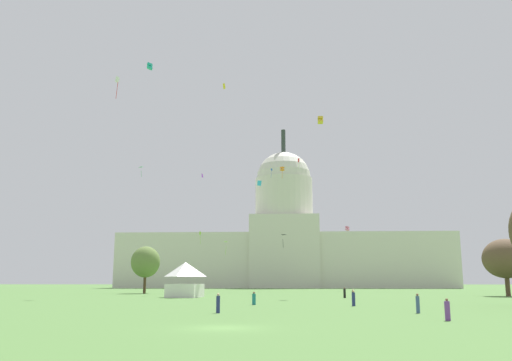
{
  "coord_description": "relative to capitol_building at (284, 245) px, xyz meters",
  "views": [
    {
      "loc": [
        3.9,
        -33.38,
        2.86
      ],
      "look_at": [
        -2.19,
        74.67,
        23.48
      ],
      "focal_mm": 37.01,
      "sensor_mm": 36.0,
      "label": 1
    }
  ],
  "objects": [
    {
      "name": "ground_plane",
      "position": [
        -3.31,
        -183.17,
        -17.08
      ],
      "size": [
        800.0,
        800.0,
        0.0
      ],
      "primitive_type": "plane",
      "color": "#4C7538"
    },
    {
      "name": "capitol_building",
      "position": [
        0.0,
        0.0,
        0.0
      ],
      "size": [
        133.34,
        26.58,
        65.94
      ],
      "color": "beige",
      "rests_on": "ground_plane"
    },
    {
      "name": "event_tent",
      "position": [
        -17.2,
        -122.9,
        -13.91
      ],
      "size": [
        6.32,
        7.42,
        6.11
      ],
      "rotation": [
        0.0,
        0.0,
        -0.12
      ],
      "color": "white",
      "rests_on": "ground_plane"
    },
    {
      "name": "tree_east_mid",
      "position": [
        42.1,
        -113.25,
        -10.1
      ],
      "size": [
        10.19,
        10.6,
        10.72
      ],
      "color": "brown",
      "rests_on": "ground_plane"
    },
    {
      "name": "tree_west_mid",
      "position": [
        -31.97,
        -94.62,
        -9.94
      ],
      "size": [
        8.36,
        8.16,
        10.75
      ],
      "color": "#4C3823",
      "rests_on": "ground_plane"
    },
    {
      "name": "person_black_deep_crowd",
      "position": [
        10.44,
        -124.76,
        -16.27
      ],
      "size": [
        0.57,
        0.57,
        1.76
      ],
      "rotation": [
        0.0,
        0.0,
        4.03
      ],
      "color": "black",
      "rests_on": "ground_plane"
    },
    {
      "name": "person_teal_near_tree_west",
      "position": [
        -3.33,
        -151.42,
        -16.38
      ],
      "size": [
        0.5,
        0.5,
        1.57
      ],
      "rotation": [
        0.0,
        0.0,
        2.99
      ],
      "color": "#1E757A",
      "rests_on": "ground_plane"
    },
    {
      "name": "person_denim_back_right",
      "position": [
        12.37,
        -167.29,
        -16.27
      ],
      "size": [
        0.41,
        0.41,
        1.73
      ],
      "rotation": [
        0.0,
        0.0,
        4.99
      ],
      "color": "#3D5684",
      "rests_on": "ground_plane"
    },
    {
      "name": "person_navy_back_center",
      "position": [
        8.31,
        -153.92,
        -16.26
      ],
      "size": [
        0.54,
        0.54,
        1.78
      ],
      "rotation": [
        0.0,
        0.0,
        1.0
      ],
      "color": "navy",
      "rests_on": "ground_plane"
    },
    {
      "name": "person_black_front_right",
      "position": [
        11.29,
        -129.26,
        -16.37
      ],
      "size": [
        0.44,
        0.44,
        1.53
      ],
      "rotation": [
        0.0,
        0.0,
        5.89
      ],
      "color": "black",
      "rests_on": "ground_plane"
    },
    {
      "name": "person_purple_back_left",
      "position": [
        12.3,
        -176.35,
        -16.35
      ],
      "size": [
        0.42,
        0.42,
        1.6
      ],
      "rotation": [
        0.0,
        0.0,
        1.64
      ],
      "color": "#703D93",
      "rests_on": "ground_plane"
    },
    {
      "name": "person_navy_mid_left",
      "position": [
        -5.55,
        -168.18,
        -16.26
      ],
      "size": [
        0.48,
        0.48,
        1.76
      ],
      "rotation": [
        0.0,
        0.0,
        3.76
      ],
      "color": "navy",
      "rests_on": "ground_plane"
    },
    {
      "name": "kite_lime_low",
      "position": [
        -16.68,
        -60.53,
        -3.29
      ],
      "size": [
        1.25,
        1.84,
        3.51
      ],
      "rotation": [
        0.0,
        0.0,
        1.23
      ],
      "color": "#8CD133"
    },
    {
      "name": "kite_gold_mid",
      "position": [
        7.37,
        -120.3,
        15.67
      ],
      "size": [
        0.99,
        1.07,
        1.37
      ],
      "rotation": [
        0.0,
        0.0,
        0.02
      ],
      "color": "gold"
    },
    {
      "name": "kite_orange_mid",
      "position": [
        -0.14,
        -84.3,
        13.97
      ],
      "size": [
        1.18,
        1.18,
        2.98
      ],
      "rotation": [
        0.0,
        0.0,
        0.66
      ],
      "color": "orange"
    },
    {
      "name": "kite_turquoise_high",
      "position": [
        -26.96,
        -116.0,
        29.11
      ],
      "size": [
        1.31,
        1.23,
        1.4
      ],
      "rotation": [
        0.0,
        0.0,
        4.92
      ],
      "color": "teal"
    },
    {
      "name": "kite_cyan_mid",
      "position": [
        -6.22,
        -79.97,
        11.14
      ],
      "size": [
        1.18,
        0.5,
        1.55
      ],
      "rotation": [
        0.0,
        0.0,
        2.38
      ],
      "color": "#33BCDB"
    },
    {
      "name": "kite_red_high",
      "position": [
        5.04,
        -49.21,
        24.15
      ],
      "size": [
        0.51,
        1.08,
        3.03
      ],
      "rotation": [
        0.0,
        0.0,
        4.36
      ],
      "color": "red"
    },
    {
      "name": "kite_black_low",
      "position": [
        -0.16,
        -97.01,
        -4.59
      ],
      "size": [
        1.4,
        1.23,
        2.62
      ],
      "rotation": [
        0.0,
        0.0,
        3.69
      ],
      "color": "black"
    },
    {
      "name": "kite_violet_high",
      "position": [
        -27.71,
        -41.17,
        21.12
      ],
      "size": [
        0.46,
        0.94,
        1.42
      ],
      "rotation": [
        0.0,
        0.0,
        0.45
      ],
      "color": "purple"
    },
    {
      "name": "kite_pink_low",
      "position": [
        18.67,
        -60.62,
        0.9
      ],
      "size": [
        1.36,
        1.36,
        1.39
      ],
      "rotation": [
        0.0,
        0.0,
        2.32
      ],
      "color": "pink"
    },
    {
      "name": "kite_green_mid",
      "position": [
        -36.85,
        -82.59,
        14.95
      ],
      "size": [
        1.57,
        1.42,
        2.72
      ],
      "rotation": [
        0.0,
        0.0,
        2.57
      ],
      "color": "green"
    },
    {
      "name": "kite_yellow_high",
      "position": [
        -14.72,
        -89.68,
        34.59
      ],
      "size": [
        0.75,
        0.84,
        1.45
      ],
      "rotation": [
        0.0,
        0.0,
        4.72
      ],
      "color": "yellow"
    },
    {
      "name": "kite_white_mid",
      "position": [
        -23.65,
        -145.3,
        14.23
      ],
      "size": [
        0.38,
        1.09,
        3.29
      ],
      "rotation": [
        0.0,
        0.0,
        3.83
      ],
      "color": "white"
    },
    {
      "name": "kite_blue_high",
      "position": [
        -4.54,
        -20.75,
        26.8
      ],
      "size": [
        0.67,
        0.68,
        3.61
      ],
      "rotation": [
        0.0,
        0.0,
        4.95
      ],
      "color": "blue"
    },
    {
      "name": "kite_lime_low_b",
      "position": [
        -26.6,
        -49.99,
        0.11
      ],
      "size": [
        0.47,
        0.61,
        3.97
      ],
      "rotation": [
        0.0,
        0.0,
        3.12
      ],
      "color": "#8CD133"
    }
  ]
}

